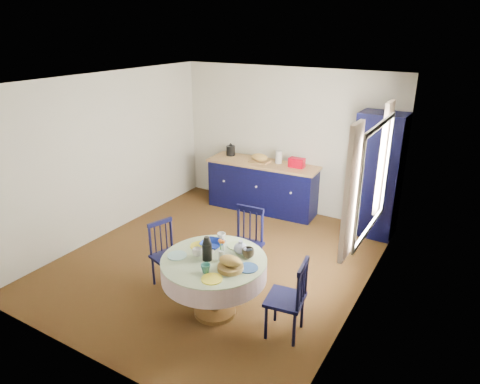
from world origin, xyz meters
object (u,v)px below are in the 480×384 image
(chair_right, at_px, (289,298))
(cobalt_bowl, at_px, (213,245))
(chair_left, at_px, (167,254))
(dining_table, at_px, (215,269))
(mug_c, at_px, (248,253))
(mug_b, at_px, (206,268))
(kitchen_counter, at_px, (263,185))
(mug_d, at_px, (221,237))
(chair_far, at_px, (245,243))
(pantry_cabinet, at_px, (377,176))
(mug_a, at_px, (197,252))

(chair_right, xyz_separation_m, cobalt_bowl, (-1.04, 0.13, 0.29))
(chair_left, bearing_deg, dining_table, -85.30)
(chair_right, bearing_deg, mug_c, -111.42)
(mug_b, distance_m, mug_c, 0.55)
(kitchen_counter, relative_size, mug_d, 19.47)
(chair_left, relative_size, mug_c, 6.22)
(chair_left, height_order, mug_d, chair_left)
(chair_right, xyz_separation_m, mug_b, (-0.80, -0.37, 0.31))
(chair_far, xyz_separation_m, chair_right, (0.98, -0.78, -0.02))
(kitchen_counter, height_order, pantry_cabinet, pantry_cabinet)
(mug_a, bearing_deg, chair_far, 83.62)
(kitchen_counter, height_order, chair_far, kitchen_counter)
(chair_right, xyz_separation_m, mug_d, (-1.04, 0.32, 0.31))
(cobalt_bowl, bearing_deg, mug_d, 90.29)
(chair_far, distance_m, cobalt_bowl, 0.71)
(mug_b, distance_m, mug_d, 0.73)
(kitchen_counter, relative_size, cobalt_bowl, 7.49)
(mug_a, distance_m, cobalt_bowl, 0.26)
(cobalt_bowl, bearing_deg, mug_a, -97.89)
(kitchen_counter, distance_m, dining_table, 3.11)
(cobalt_bowl, bearing_deg, chair_right, -6.85)
(mug_d, bearing_deg, mug_a, -94.37)
(mug_c, height_order, mug_d, mug_c)
(chair_left, relative_size, mug_a, 7.42)
(chair_left, distance_m, mug_b, 1.10)
(mug_c, xyz_separation_m, cobalt_bowl, (-0.47, -0.01, -0.02))
(pantry_cabinet, height_order, chair_far, pantry_cabinet)
(chair_far, bearing_deg, kitchen_counter, 107.41)
(kitchen_counter, relative_size, chair_left, 2.37)
(mug_a, distance_m, mug_b, 0.37)
(chair_far, height_order, mug_c, chair_far)
(dining_table, relative_size, cobalt_bowl, 4.38)
(kitchen_counter, xyz_separation_m, cobalt_bowl, (0.76, -2.74, 0.29))
(mug_a, height_order, mug_c, mug_c)
(mug_b, bearing_deg, pantry_cabinet, 73.94)
(chair_right, bearing_deg, mug_a, -91.47)
(mug_c, bearing_deg, chair_far, 122.07)
(pantry_cabinet, xyz_separation_m, chair_far, (-1.12, -2.12, -0.49))
(pantry_cabinet, height_order, chair_left, pantry_cabinet)
(mug_a, bearing_deg, chair_right, 6.74)
(mug_a, bearing_deg, mug_c, 27.21)
(cobalt_bowl, bearing_deg, mug_c, 1.03)
(chair_left, height_order, cobalt_bowl, chair_left)
(mug_c, bearing_deg, mug_d, 158.71)
(cobalt_bowl, bearing_deg, dining_table, -51.59)
(mug_d, relative_size, cobalt_bowl, 0.38)
(pantry_cabinet, distance_m, mug_a, 3.27)
(pantry_cabinet, relative_size, cobalt_bowl, 7.20)
(kitchen_counter, height_order, chair_right, kitchen_counter)
(chair_left, relative_size, mug_d, 8.23)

